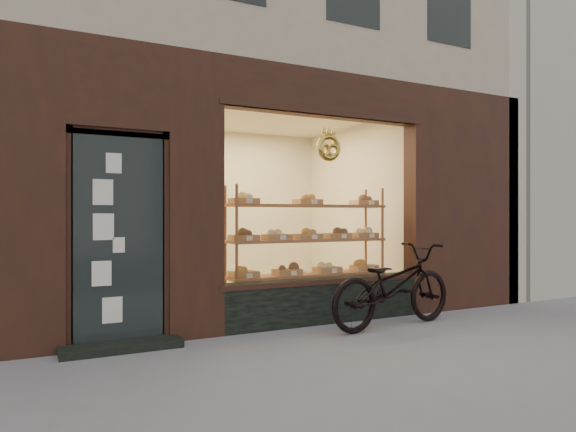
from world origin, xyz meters
TOP-DOWN VIEW (x-y plane):
  - ground at (0.00, 0.00)m, footprint 90.00×90.00m
  - neighbor_right at (9.60, 5.50)m, footprint 12.00×7.00m
  - display_shelf at (0.45, 2.55)m, footprint 2.20×0.45m
  - bicycle at (1.05, 1.55)m, footprint 1.94×0.88m

SIDE VIEW (x-z plane):
  - ground at x=0.00m, z-range 0.00..0.00m
  - bicycle at x=1.05m, z-range 0.00..0.98m
  - display_shelf at x=0.45m, z-range 0.00..1.70m
  - neighbor_right at x=9.60m, z-range 0.00..9.00m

